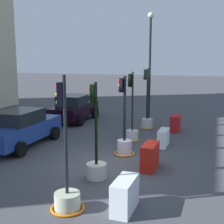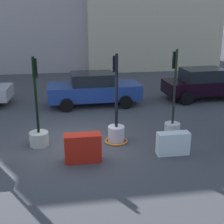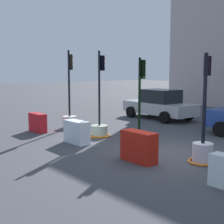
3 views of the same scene
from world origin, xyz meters
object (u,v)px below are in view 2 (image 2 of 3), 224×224
Objects in this scene: traffic_light_2 at (39,130)px; car_blue_estate at (94,89)px; traffic_light_4 at (172,122)px; construction_barrier_3 at (173,143)px; construction_barrier_2 at (83,148)px; traffic_light_3 at (116,128)px; car_black_sedan at (203,84)px.

car_blue_estate is at bearing 61.78° from traffic_light_2.
traffic_light_4 is 5.10m from car_blue_estate.
construction_barrier_2 is at bearing -179.74° from construction_barrier_3.
traffic_light_3 reaches higher than car_black_sedan.
construction_barrier_2 is 9.23m from car_black_sedan.
car_black_sedan reaches higher than construction_barrier_3.
car_blue_estate is 1.10× the size of car_black_sedan.
traffic_light_3 is at bearing -138.55° from car_black_sedan.
traffic_light_2 is 0.99× the size of traffic_light_3.
traffic_light_4 is 0.78× the size of car_black_sedan.
construction_barrier_2 is at bearing -155.47° from traffic_light_4.
traffic_light_4 is at bearing 6.97° from traffic_light_3.
traffic_light_3 is at bearing 141.62° from construction_barrier_3.
construction_barrier_2 is (-1.30, -1.33, -0.09)m from traffic_light_3.
traffic_light_2 is 2.73m from traffic_light_3.
traffic_light_3 is 7.37m from car_black_sedan.
traffic_light_3 is at bearing 45.60° from construction_barrier_2.
construction_barrier_3 is 0.24× the size of car_blue_estate.
traffic_light_4 is 0.71× the size of car_blue_estate.
traffic_light_2 is 5.20m from car_blue_estate.
car_blue_estate is (-1.94, 6.04, 0.42)m from construction_barrier_3.
traffic_light_2 is 9.51m from car_black_sedan.
traffic_light_3 is 2.77× the size of construction_barrier_2.
car_black_sedan reaches higher than car_blue_estate.
construction_barrier_3 is at bearing -121.90° from car_black_sedan.
construction_barrier_3 is (4.39, -1.46, -0.18)m from traffic_light_2.
traffic_light_3 is (2.73, -0.14, -0.02)m from traffic_light_2.
construction_barrier_2 is at bearing -137.71° from car_black_sedan.
car_black_sedan is (8.25, 4.73, 0.26)m from traffic_light_2.
car_black_sedan is at bearing 42.29° from construction_barrier_2.
traffic_light_4 is 3.86m from construction_barrier_2.
car_black_sedan is (5.79, 0.16, 0.02)m from car_blue_estate.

